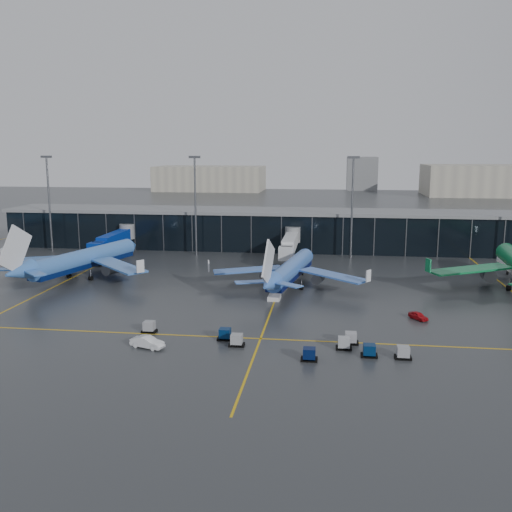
# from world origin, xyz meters

# --- Properties ---
(ground) EXTENTS (600.00, 600.00, 0.00)m
(ground) POSITION_xyz_m (0.00, 0.00, 0.00)
(ground) COLOR #282B2D
(ground) RESTS_ON ground
(terminal_pier) EXTENTS (142.00, 17.00, 10.70)m
(terminal_pier) POSITION_xyz_m (0.00, 62.00, 5.42)
(terminal_pier) COLOR black
(terminal_pier) RESTS_ON ground
(jet_bridges) EXTENTS (94.00, 27.50, 7.20)m
(jet_bridges) POSITION_xyz_m (-35.00, 42.99, 4.55)
(jet_bridges) COLOR #595B60
(jet_bridges) RESTS_ON ground
(flood_masts) EXTENTS (203.00, 0.50, 25.50)m
(flood_masts) POSITION_xyz_m (5.00, 50.00, 13.81)
(flood_masts) COLOR #595B60
(flood_masts) RESTS_ON ground
(distant_hangars) EXTENTS (260.00, 71.00, 22.00)m
(distant_hangars) POSITION_xyz_m (49.94, 270.08, 8.79)
(distant_hangars) COLOR #B2AD99
(distant_hangars) RESTS_ON ground
(taxi_lines) EXTENTS (220.00, 120.00, 0.02)m
(taxi_lines) POSITION_xyz_m (10.00, 10.61, 0.01)
(taxi_lines) COLOR gold
(taxi_lines) RESTS_ON ground
(airliner_arkefly) EXTENTS (46.79, 50.41, 12.96)m
(airliner_arkefly) POSITION_xyz_m (-32.30, 20.37, 6.48)
(airliner_arkefly) COLOR #3A6DBE
(airliner_arkefly) RESTS_ON ground
(airliner_klm_near) EXTENTS (38.59, 42.36, 11.52)m
(airliner_klm_near) POSITION_xyz_m (12.14, 17.43, 5.76)
(airliner_klm_near) COLOR #3D6EC9
(airliner_klm_near) RESTS_ON ground
(baggage_carts) EXTENTS (38.82, 10.09, 1.70)m
(baggage_carts) POSITION_xyz_m (15.27, -18.27, 0.76)
(baggage_carts) COLOR black
(baggage_carts) RESTS_ON ground
(mobile_airstair) EXTENTS (2.27, 3.25, 3.45)m
(mobile_airstair) POSITION_xyz_m (9.82, 7.11, 0.77)
(mobile_airstair) COLOR white
(mobile_airstair) RESTS_ON ground
(service_van_red) EXTENTS (3.25, 3.81, 1.23)m
(service_van_red) POSITION_xyz_m (34.21, -2.22, 0.62)
(service_van_red) COLOR #B20D14
(service_van_red) RESTS_ON ground
(service_van_white) EXTENTS (5.21, 3.12, 1.62)m
(service_van_white) POSITION_xyz_m (-5.13, -20.86, 0.81)
(service_van_white) COLOR silver
(service_van_white) RESTS_ON ground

